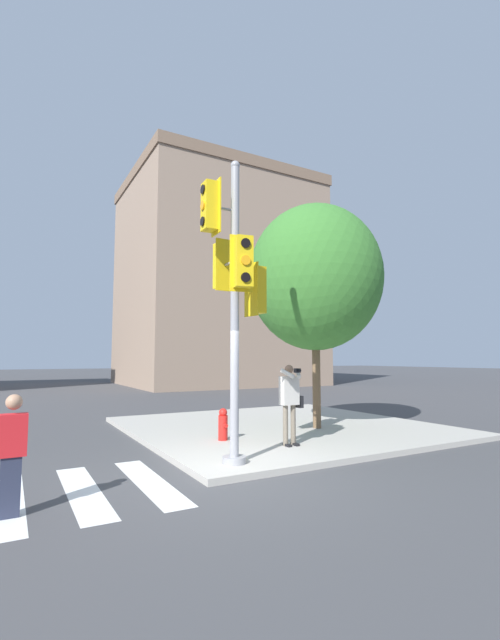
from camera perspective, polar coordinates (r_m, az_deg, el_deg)
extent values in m
plane|color=#424244|center=(7.78, -3.64, -19.97)|extent=(160.00, 160.00, 0.00)
cube|color=#ADA89E|center=(12.45, 4.14, -14.04)|extent=(8.00, 8.00, 0.12)
cube|color=silver|center=(7.58, -13.27, -20.21)|extent=(0.48, 3.00, 0.01)
cube|color=silver|center=(7.37, -21.40, -20.45)|extent=(0.48, 3.00, 0.01)
cube|color=silver|center=(7.30, -29.85, -20.30)|extent=(0.48, 3.00, 0.01)
cylinder|color=#939399|center=(8.05, -2.11, -18.14)|extent=(0.43, 0.43, 0.12)
cylinder|color=#939399|center=(7.90, -2.04, 1.67)|extent=(0.16, 0.16, 5.37)
sphere|color=#939399|center=(8.66, -1.98, 19.90)|extent=(0.18, 0.18, 0.18)
cylinder|color=#939399|center=(8.25, -2.82, 7.53)|extent=(0.06, 0.32, 0.05)
cube|color=yellow|center=(8.49, -3.71, 7.17)|extent=(0.31, 0.25, 0.90)
cube|color=yellow|center=(8.38, -3.29, 7.34)|extent=(0.42, 0.03, 1.02)
cylinder|color=black|center=(8.68, -4.11, 8.94)|extent=(0.17, 0.03, 0.17)
cylinder|color=orange|center=(8.61, -4.12, 7.00)|extent=(0.17, 0.03, 0.17)
cylinder|color=black|center=(8.55, -4.14, 5.04)|extent=(0.17, 0.03, 0.17)
cylinder|color=#939399|center=(7.80, -1.52, 7.34)|extent=(0.11, 0.32, 0.05)
cube|color=yellow|center=(7.54, -0.90, 7.77)|extent=(0.34, 0.29, 0.90)
cube|color=yellow|center=(7.66, -1.20, 7.56)|extent=(0.42, 0.10, 1.02)
cylinder|color=black|center=(7.49, -0.58, 10.23)|extent=(0.17, 0.06, 0.17)
cylinder|color=orange|center=(7.42, -0.58, 7.99)|extent=(0.17, 0.06, 0.17)
cylinder|color=black|center=(7.35, -0.58, 5.71)|extent=(0.17, 0.06, 0.17)
cylinder|color=#939399|center=(8.23, -3.55, 14.59)|extent=(0.32, 0.07, 0.05)
cube|color=yellow|center=(8.13, -5.41, 14.84)|extent=(0.25, 0.31, 0.90)
cube|color=yellow|center=(8.18, -4.52, 14.72)|extent=(0.04, 0.42, 1.02)
cylinder|color=black|center=(8.20, -6.32, 16.94)|extent=(0.04, 0.17, 0.17)
cylinder|color=orange|center=(8.09, -6.34, 14.97)|extent=(0.04, 0.17, 0.17)
cylinder|color=black|center=(7.99, -6.36, 12.95)|extent=(0.04, 0.17, 0.17)
cylinder|color=#939399|center=(8.09, -0.65, 4.17)|extent=(0.32, 0.09, 0.05)
cube|color=yellow|center=(8.25, 0.92, 3.99)|extent=(0.27, 0.33, 0.90)
cube|color=yellow|center=(8.17, 0.18, 4.07)|extent=(0.07, 0.42, 1.02)
cylinder|color=black|center=(8.38, 1.66, 5.92)|extent=(0.05, 0.17, 0.17)
cylinder|color=orange|center=(8.33, 1.66, 3.90)|extent=(0.05, 0.17, 0.17)
cylinder|color=black|center=(8.29, 1.67, 1.85)|extent=(0.05, 0.17, 0.17)
cube|color=black|center=(9.53, 4.99, -16.29)|extent=(0.09, 0.24, 0.05)
cube|color=black|center=(9.64, 6.01, -16.15)|extent=(0.09, 0.24, 0.05)
cylinder|color=#6B6051|center=(9.51, 4.76, -13.82)|extent=(0.11, 0.11, 0.86)
cylinder|color=#6B6051|center=(9.62, 5.78, -13.71)|extent=(0.11, 0.11, 0.86)
cube|color=beige|center=(9.48, 5.23, -9.35)|extent=(0.40, 0.22, 0.61)
sphere|color=#8C664C|center=(9.46, 5.21, -6.56)|extent=(0.19, 0.19, 0.19)
cube|color=black|center=(9.20, 6.31, -6.71)|extent=(0.12, 0.10, 0.09)
cylinder|color=black|center=(9.15, 6.57, -6.72)|extent=(0.06, 0.08, 0.06)
cylinder|color=beige|center=(9.27, 5.02, -7.13)|extent=(0.23, 0.35, 0.22)
cylinder|color=beige|center=(9.42, 6.38, -7.09)|extent=(0.23, 0.35, 0.22)
cube|color=black|center=(9.68, 6.57, -10.77)|extent=(0.10, 0.20, 0.26)
cube|color=#282D42|center=(6.55, -29.35, -18.80)|extent=(0.24, 0.16, 0.75)
cube|color=red|center=(6.42, -29.10, -13.25)|extent=(0.34, 0.20, 0.53)
sphere|color=tan|center=(6.37, -28.93, -9.55)|extent=(0.20, 0.20, 0.20)
cylinder|color=brown|center=(11.87, 8.84, -7.28)|extent=(0.22, 0.22, 2.83)
ellipsoid|color=#38752D|center=(12.07, 8.67, 5.66)|extent=(3.69, 3.69, 4.06)
cylinder|color=red|center=(10.14, -3.62, -14.15)|extent=(0.22, 0.22, 0.56)
sphere|color=red|center=(10.09, -3.61, -12.21)|extent=(0.19, 0.19, 0.19)
cylinder|color=red|center=(10.01, -3.27, -13.91)|extent=(0.10, 0.06, 0.10)
cube|color=gray|center=(34.09, -4.55, 4.30)|extent=(13.39, 12.10, 15.12)
cube|color=#7A604C|center=(36.25, -4.46, 16.81)|extent=(13.59, 12.30, 0.80)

